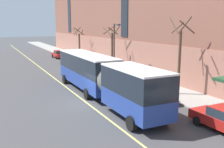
% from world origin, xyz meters
% --- Properties ---
extents(ground_plane, '(260.00, 260.00, 0.00)m').
position_xyz_m(ground_plane, '(0.00, 0.00, 0.00)').
color(ground_plane, '#424244').
extents(sidewalk, '(4.23, 160.00, 0.15)m').
position_xyz_m(sidewalk, '(8.93, 3.00, 0.07)').
color(sidewalk, '#9E9B93').
rests_on(sidewalk, ground).
extents(city_bus, '(2.96, 18.35, 3.73)m').
position_xyz_m(city_bus, '(1.67, 0.98, 2.15)').
color(city_bus, navy).
rests_on(city_bus, ground).
extents(parked_car_red_0, '(1.91, 4.32, 1.56)m').
position_xyz_m(parked_car_red_0, '(5.55, -1.96, 0.78)').
color(parked_car_red_0, '#B21E19').
rests_on(parked_car_red_0, ground).
extents(parked_car_white_2, '(2.04, 4.26, 1.56)m').
position_xyz_m(parked_car_white_2, '(5.53, 17.68, 0.78)').
color(parked_car_white_2, silver).
rests_on(parked_car_white_2, ground).
extents(parked_car_green_3, '(1.96, 4.45, 1.56)m').
position_xyz_m(parked_car_green_3, '(5.62, 23.98, 0.78)').
color(parked_car_green_3, '#23603D').
rests_on(parked_car_green_3, ground).
extents(parked_car_green_5, '(2.01, 4.75, 1.56)m').
position_xyz_m(parked_car_green_5, '(5.69, 11.02, 0.78)').
color(parked_car_green_5, '#23603D').
rests_on(parked_car_green_5, ground).
extents(parked_car_red_6, '(2.10, 4.61, 1.56)m').
position_xyz_m(parked_car_red_6, '(5.63, 31.41, 0.78)').
color(parked_car_red_6, '#B21E19').
rests_on(parked_car_red_6, ground).
extents(parked_car_red_7, '(1.99, 4.48, 1.56)m').
position_xyz_m(parked_car_red_7, '(5.70, -9.38, 0.78)').
color(parked_car_red_7, '#B21E19').
rests_on(parked_car_red_7, ground).
extents(street_tree_mid_block, '(1.78, 1.85, 7.26)m').
position_xyz_m(street_tree_mid_block, '(8.69, -1.34, 3.82)').
color(street_tree_mid_block, brown).
rests_on(street_tree_mid_block, sidewalk).
extents(street_tree_far_uptown, '(2.05, 2.15, 6.37)m').
position_xyz_m(street_tree_far_uptown, '(8.67, 13.13, 3.52)').
color(street_tree_far_uptown, brown).
rests_on(street_tree_far_uptown, sidewalk).
extents(street_tree_far_downtown, '(1.85, 2.09, 6.09)m').
position_xyz_m(street_tree_far_downtown, '(8.65, 27.53, 3.24)').
color(street_tree_far_downtown, brown).
rests_on(street_tree_far_downtown, sidewalk).
extents(street_lamp, '(0.36, 1.48, 6.62)m').
position_xyz_m(street_lamp, '(7.41, 9.61, 4.23)').
color(street_lamp, '#2D2D30').
rests_on(street_lamp, sidewalk).
extents(lane_centerline, '(0.16, 140.00, 0.01)m').
position_xyz_m(lane_centerline, '(-0.03, 3.00, 0.00)').
color(lane_centerline, '#E0D66B').
rests_on(lane_centerline, ground).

